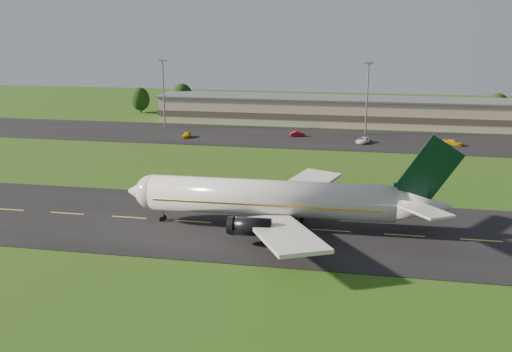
% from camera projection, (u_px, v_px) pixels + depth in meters
% --- Properties ---
extents(ground, '(360.00, 360.00, 0.00)m').
position_uv_depth(ground, '(331.00, 231.00, 87.69)').
color(ground, '#2A4D13').
rests_on(ground, ground).
extents(taxiway, '(220.00, 30.00, 0.10)m').
position_uv_depth(taxiway, '(331.00, 231.00, 87.68)').
color(taxiway, black).
rests_on(taxiway, ground).
extents(apron, '(260.00, 30.00, 0.10)m').
position_uv_depth(apron, '(347.00, 139.00, 155.97)').
color(apron, black).
rests_on(apron, ground).
extents(airliner, '(51.26, 42.18, 15.57)m').
position_uv_depth(airliner, '(276.00, 199.00, 88.03)').
color(airliner, silver).
rests_on(airliner, ground).
extents(terminal, '(145.00, 16.00, 8.40)m').
position_uv_depth(terminal, '(371.00, 112.00, 176.73)').
color(terminal, tan).
rests_on(terminal, ground).
extents(light_mast_west, '(2.40, 1.20, 20.35)m').
position_uv_depth(light_mast_west, '(163.00, 86.00, 170.06)').
color(light_mast_west, gray).
rests_on(light_mast_west, ground).
extents(light_mast_centre, '(2.40, 1.20, 20.35)m').
position_uv_depth(light_mast_centre, '(368.00, 90.00, 159.34)').
color(light_mast_centre, gray).
rests_on(light_mast_centre, ground).
extents(tree_line, '(193.86, 10.12, 10.77)m').
position_uv_depth(tree_line, '(459.00, 106.00, 181.17)').
color(tree_line, black).
rests_on(tree_line, ground).
extents(service_vehicle_a, '(1.91, 4.48, 1.51)m').
position_uv_depth(service_vehicle_a, '(187.00, 135.00, 157.98)').
color(service_vehicle_a, gold).
rests_on(service_vehicle_a, apron).
extents(service_vehicle_b, '(4.45, 2.60, 1.39)m').
position_uv_depth(service_vehicle_b, '(298.00, 134.00, 159.51)').
color(service_vehicle_b, '#A20A1A').
rests_on(service_vehicle_b, apron).
extents(service_vehicle_c, '(4.54, 5.99, 1.51)m').
position_uv_depth(service_vehicle_c, '(363.00, 140.00, 150.70)').
color(service_vehicle_c, white).
rests_on(service_vehicle_c, apron).
extents(service_vehicle_d, '(5.52, 3.79, 1.48)m').
position_uv_depth(service_vehicle_d, '(453.00, 143.00, 147.87)').
color(service_vehicle_d, gold).
rests_on(service_vehicle_d, apron).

